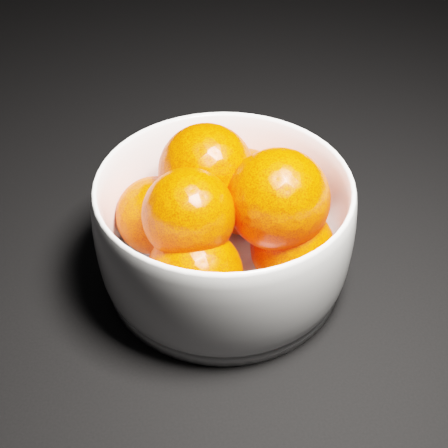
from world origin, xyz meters
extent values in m
cylinder|color=white|center=(0.25, -0.19, 0.01)|extent=(0.21, 0.21, 0.01)
sphere|color=#FA3100|center=(0.28, -0.14, 0.05)|extent=(0.08, 0.08, 0.08)
sphere|color=#FA3100|center=(0.19, -0.16, 0.05)|extent=(0.07, 0.07, 0.07)
sphere|color=#FA3100|center=(0.22, -0.24, 0.05)|extent=(0.08, 0.08, 0.08)
sphere|color=#FA3100|center=(0.30, -0.22, 0.05)|extent=(0.07, 0.07, 0.07)
sphere|color=#FA3100|center=(0.24, -0.16, 0.09)|extent=(0.08, 0.08, 0.08)
sphere|color=#FA3100|center=(0.22, -0.22, 0.09)|extent=(0.07, 0.07, 0.07)
sphere|color=#FA3100|center=(0.29, -0.21, 0.09)|extent=(0.08, 0.08, 0.08)
camera|label=1|loc=(0.19, -0.59, 0.41)|focal=50.00mm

